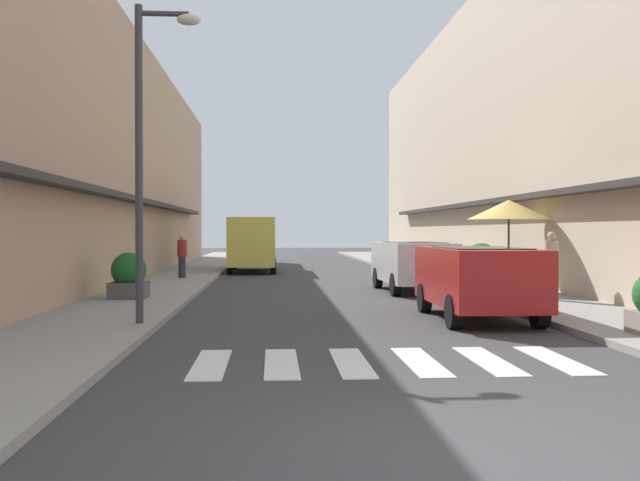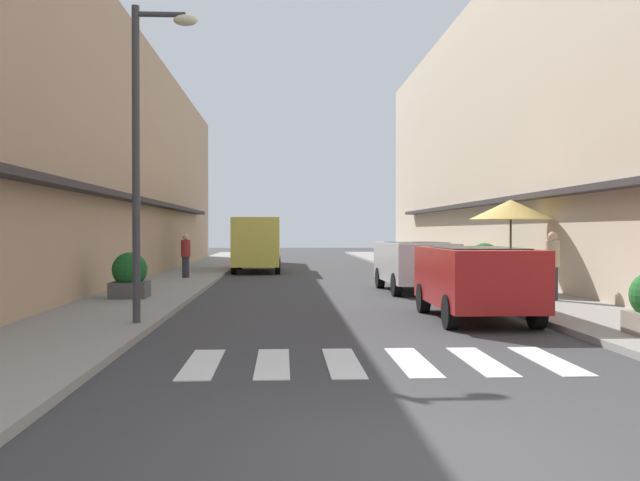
{
  "view_description": "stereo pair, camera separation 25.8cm",
  "coord_description": "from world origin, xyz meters",
  "px_view_note": "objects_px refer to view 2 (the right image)",
  "views": [
    {
      "loc": [
        -1.54,
        -5.46,
        1.8
      ],
      "look_at": [
        -0.38,
        12.01,
        1.56
      ],
      "focal_mm": 39.88,
      "sensor_mm": 36.0,
      "label": 1
    },
    {
      "loc": [
        -1.28,
        -5.48,
        1.8
      ],
      "look_at": [
        -0.38,
        12.01,
        1.56
      ],
      "focal_mm": 39.88,
      "sensor_mm": 36.0,
      "label": 2
    }
  ],
  "objects_px": {
    "cafe_umbrella": "(511,210)",
    "pedestrian_walking_far": "(186,255)",
    "parked_car_near": "(475,274)",
    "parked_car_mid": "(415,261)",
    "delivery_van": "(257,240)",
    "pedestrian_walking_near": "(552,264)",
    "street_lamp": "(146,131)",
    "planter_midblock": "(130,276)",
    "planter_far": "(484,264)"
  },
  "relations": [
    {
      "from": "street_lamp",
      "to": "cafe_umbrella",
      "type": "bearing_deg",
      "value": 36.0
    },
    {
      "from": "parked_car_near",
      "to": "pedestrian_walking_far",
      "type": "height_order",
      "value": "pedestrian_walking_far"
    },
    {
      "from": "cafe_umbrella",
      "to": "pedestrian_walking_far",
      "type": "bearing_deg",
      "value": 148.33
    },
    {
      "from": "street_lamp",
      "to": "planter_midblock",
      "type": "relative_size",
      "value": 5.06
    },
    {
      "from": "pedestrian_walking_far",
      "to": "delivery_van",
      "type": "bearing_deg",
      "value": -165.57
    },
    {
      "from": "street_lamp",
      "to": "pedestrian_walking_near",
      "type": "xyz_separation_m",
      "value": [
        8.98,
        3.71,
        -2.62
      ]
    },
    {
      "from": "delivery_van",
      "to": "planter_far",
      "type": "bearing_deg",
      "value": -47.96
    },
    {
      "from": "pedestrian_walking_near",
      "to": "street_lamp",
      "type": "bearing_deg",
      "value": 55.64
    },
    {
      "from": "delivery_van",
      "to": "parked_car_near",
      "type": "bearing_deg",
      "value": -73.76
    },
    {
      "from": "street_lamp",
      "to": "planter_midblock",
      "type": "distance_m",
      "value": 5.89
    },
    {
      "from": "parked_car_mid",
      "to": "pedestrian_walking_far",
      "type": "distance_m",
      "value": 8.83
    },
    {
      "from": "cafe_umbrella",
      "to": "pedestrian_walking_far",
      "type": "relative_size",
      "value": 1.64
    },
    {
      "from": "parked_car_mid",
      "to": "planter_midblock",
      "type": "distance_m",
      "value": 8.16
    },
    {
      "from": "delivery_van",
      "to": "street_lamp",
      "type": "relative_size",
      "value": 0.94
    },
    {
      "from": "delivery_van",
      "to": "pedestrian_walking_near",
      "type": "relative_size",
      "value": 3.26
    },
    {
      "from": "planter_far",
      "to": "pedestrian_walking_far",
      "type": "relative_size",
      "value": 0.82
    },
    {
      "from": "pedestrian_walking_far",
      "to": "pedestrian_walking_near",
      "type": "bearing_deg",
      "value": 85.69
    },
    {
      "from": "parked_car_near",
      "to": "parked_car_mid",
      "type": "distance_m",
      "value": 6.61
    },
    {
      "from": "planter_far",
      "to": "pedestrian_walking_near",
      "type": "xyz_separation_m",
      "value": [
        -0.04,
        -5.92,
        0.27
      ]
    },
    {
      "from": "parked_car_mid",
      "to": "planter_midblock",
      "type": "relative_size",
      "value": 3.72
    },
    {
      "from": "planter_far",
      "to": "parked_car_near",
      "type": "bearing_deg",
      "value": -107.14
    },
    {
      "from": "planter_midblock",
      "to": "planter_far",
      "type": "bearing_deg",
      "value": 24.45
    },
    {
      "from": "cafe_umbrella",
      "to": "planter_midblock",
      "type": "height_order",
      "value": "cafe_umbrella"
    },
    {
      "from": "delivery_van",
      "to": "planter_far",
      "type": "height_order",
      "value": "delivery_van"
    },
    {
      "from": "parked_car_near",
      "to": "pedestrian_walking_far",
      "type": "distance_m",
      "value": 13.65
    },
    {
      "from": "planter_midblock",
      "to": "pedestrian_walking_far",
      "type": "height_order",
      "value": "pedestrian_walking_far"
    },
    {
      "from": "parked_car_mid",
      "to": "pedestrian_walking_far",
      "type": "height_order",
      "value": "pedestrian_walking_far"
    },
    {
      "from": "delivery_van",
      "to": "pedestrian_walking_far",
      "type": "height_order",
      "value": "delivery_van"
    },
    {
      "from": "planter_far",
      "to": "delivery_van",
      "type": "bearing_deg",
      "value": 132.04
    },
    {
      "from": "parked_car_mid",
      "to": "planter_far",
      "type": "height_order",
      "value": "parked_car_mid"
    },
    {
      "from": "street_lamp",
      "to": "pedestrian_walking_far",
      "type": "height_order",
      "value": "street_lamp"
    },
    {
      "from": "pedestrian_walking_far",
      "to": "planter_midblock",
      "type": "bearing_deg",
      "value": 34.33
    },
    {
      "from": "street_lamp",
      "to": "parked_car_near",
      "type": "bearing_deg",
      "value": 8.72
    },
    {
      "from": "parked_car_near",
      "to": "parked_car_mid",
      "type": "height_order",
      "value": "same"
    },
    {
      "from": "cafe_umbrella",
      "to": "parked_car_near",
      "type": "bearing_deg",
      "value": -114.54
    },
    {
      "from": "pedestrian_walking_near",
      "to": "parked_car_near",
      "type": "bearing_deg",
      "value": 79.29
    },
    {
      "from": "parked_car_mid",
      "to": "delivery_van",
      "type": "xyz_separation_m",
      "value": [
        -4.99,
        10.54,
        0.48
      ]
    },
    {
      "from": "delivery_van",
      "to": "pedestrian_walking_far",
      "type": "relative_size",
      "value": 3.47
    },
    {
      "from": "parked_car_near",
      "to": "cafe_umbrella",
      "type": "relative_size",
      "value": 1.61
    },
    {
      "from": "delivery_van",
      "to": "parked_car_mid",
      "type": "bearing_deg",
      "value": -64.65
    },
    {
      "from": "planter_midblock",
      "to": "planter_far",
      "type": "height_order",
      "value": "planter_far"
    },
    {
      "from": "parked_car_near",
      "to": "parked_car_mid",
      "type": "xyz_separation_m",
      "value": [
        0.0,
        6.61,
        0.0
      ]
    },
    {
      "from": "pedestrian_walking_far",
      "to": "parked_car_mid",
      "type": "bearing_deg",
      "value": 93.31
    },
    {
      "from": "cafe_umbrella",
      "to": "delivery_van",
      "type": "bearing_deg",
      "value": 122.59
    },
    {
      "from": "parked_car_near",
      "to": "parked_car_mid",
      "type": "bearing_deg",
      "value": 90.0
    },
    {
      "from": "parked_car_mid",
      "to": "pedestrian_walking_near",
      "type": "relative_size",
      "value": 2.56
    },
    {
      "from": "parked_car_near",
      "to": "delivery_van",
      "type": "bearing_deg",
      "value": 106.24
    },
    {
      "from": "street_lamp",
      "to": "delivery_van",
      "type": "bearing_deg",
      "value": 85.72
    },
    {
      "from": "planter_far",
      "to": "pedestrian_walking_near",
      "type": "relative_size",
      "value": 0.77
    },
    {
      "from": "street_lamp",
      "to": "pedestrian_walking_far",
      "type": "relative_size",
      "value": 3.71
    }
  ]
}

